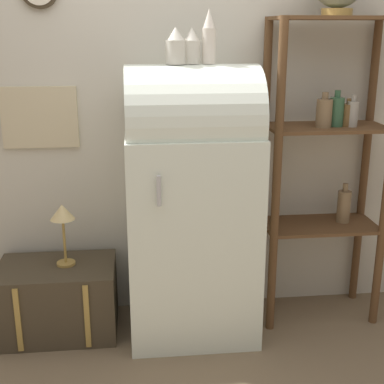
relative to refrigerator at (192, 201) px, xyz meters
name	(u,v)px	position (x,y,z in m)	size (l,w,h in m)	color
ground_plane	(196,349)	(0.00, -0.24, -0.83)	(12.00, 12.00, 0.00)	#7A664C
wall_back	(185,102)	(0.00, 0.33, 0.53)	(7.00, 0.09, 2.70)	beige
refrigerator	(192,201)	(0.00, 0.00, 0.00)	(0.74, 0.65, 1.60)	silver
suitcase_trunk	(58,299)	(-0.81, 0.04, -0.61)	(0.69, 0.46, 0.43)	#423828
shelf_unit	(327,152)	(0.82, 0.10, 0.25)	(0.72, 0.38, 1.84)	brown
vase_left	(176,47)	(-0.09, 0.00, 0.86)	(0.11, 0.11, 0.19)	beige
vase_center	(192,47)	(0.00, 0.01, 0.86)	(0.09, 0.09, 0.19)	beige
vase_right	(209,38)	(0.09, 0.01, 0.90)	(0.07, 0.07, 0.28)	silver
desk_lamp	(63,218)	(-0.75, 0.06, -0.10)	(0.14, 0.14, 0.38)	#AD8942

